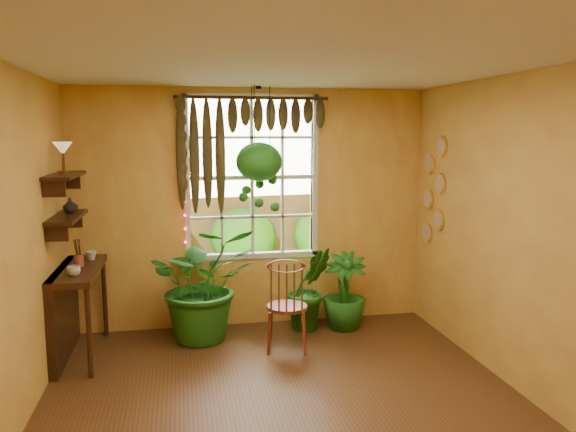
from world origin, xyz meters
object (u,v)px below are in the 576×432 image
windsor_chair (287,319)px  potted_plant_left (204,283)px  counter_ledge (68,303)px  potted_plant_mid (309,288)px  hanging_basket (259,164)px

windsor_chair → potted_plant_left: size_ratio=0.90×
counter_ledge → potted_plant_left: (1.33, 0.24, 0.07)m
windsor_chair → potted_plant_mid: bearing=68.8°
counter_ledge → hanging_basket: (1.96, 0.44, 1.31)m
windsor_chair → potted_plant_left: potted_plant_left is taller
potted_plant_mid → potted_plant_left: bearing=-175.3°
hanging_basket → windsor_chair: bearing=-74.3°
windsor_chair → counter_ledge: bearing=-173.6°
potted_plant_left → counter_ledge: bearing=-169.9°
counter_ledge → potted_plant_left: potted_plant_left is taller
potted_plant_mid → windsor_chair: bearing=-123.3°
counter_ledge → hanging_basket: size_ratio=0.88×
windsor_chair → potted_plant_mid: size_ratio=1.19×
windsor_chair → potted_plant_mid: windsor_chair is taller
counter_ledge → potted_plant_mid: bearing=7.6°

